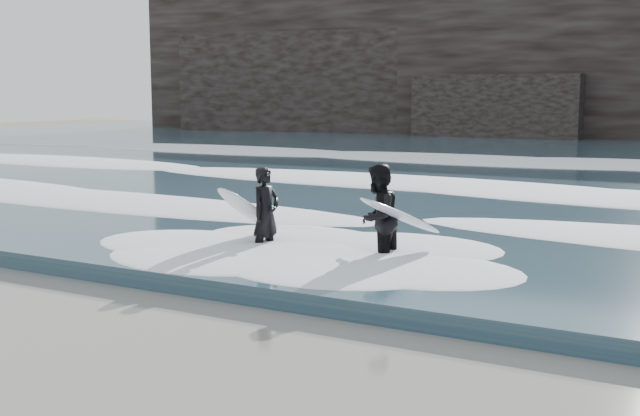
# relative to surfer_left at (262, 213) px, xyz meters

# --- Properties ---
(ground) EXTENTS (120.00, 120.00, 0.00)m
(ground) POSITION_rel_surfer_left_xyz_m (1.35, -5.72, -0.84)
(ground) COLOR #867651
(ground) RESTS_ON ground
(sea) EXTENTS (90.00, 52.00, 0.30)m
(sea) POSITION_rel_surfer_left_xyz_m (1.35, 23.28, -0.69)
(sea) COLOR #294352
(sea) RESTS_ON ground
(foam_near) EXTENTS (60.00, 3.20, 0.20)m
(foam_near) POSITION_rel_surfer_left_xyz_m (1.35, 3.28, -0.44)
(foam_near) COLOR white
(foam_near) RESTS_ON sea
(foam_mid) EXTENTS (60.00, 4.00, 0.24)m
(foam_mid) POSITION_rel_surfer_left_xyz_m (1.35, 10.28, -0.42)
(foam_mid) COLOR white
(foam_mid) RESTS_ON sea
(foam_far) EXTENTS (60.00, 4.80, 0.30)m
(foam_far) POSITION_rel_surfer_left_xyz_m (1.35, 19.28, -0.39)
(foam_far) COLOR white
(foam_far) RESTS_ON sea
(surfer_left) EXTENTS (0.92, 1.78, 1.66)m
(surfer_left) POSITION_rel_surfer_left_xyz_m (0.00, 0.00, 0.00)
(surfer_left) COLOR black
(surfer_left) RESTS_ON ground
(surfer_right) EXTENTS (1.32, 1.92, 1.78)m
(surfer_right) POSITION_rel_surfer_left_xyz_m (2.19, 0.18, 0.06)
(surfer_right) COLOR black
(surfer_right) RESTS_ON ground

